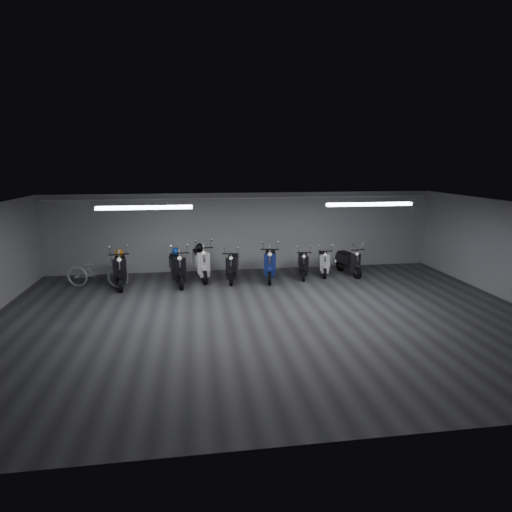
{
  "coord_description": "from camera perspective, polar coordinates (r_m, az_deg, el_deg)",
  "views": [
    {
      "loc": [
        -1.75,
        -10.1,
        3.89
      ],
      "look_at": [
        0.08,
        2.5,
        1.05
      ],
      "focal_mm": 29.86,
      "sensor_mm": 36.0,
      "label": 1
    }
  ],
  "objects": [
    {
      "name": "scooter_1",
      "position": [
        13.82,
        -10.5,
        -0.89
      ],
      "size": [
        0.97,
        2.02,
        1.44
      ],
      "primitive_type": null,
      "rotation": [
        0.0,
        0.0,
        0.18
      ],
      "color": "black",
      "rests_on": "floor"
    },
    {
      "name": "scooter_5",
      "position": [
        14.58,
        6.33,
        -0.53
      ],
      "size": [
        0.86,
        1.7,
        1.21
      ],
      "primitive_type": null,
      "rotation": [
        0.0,
        0.0,
        -0.21
      ],
      "color": "black",
      "rests_on": "floor"
    },
    {
      "name": "floor",
      "position": [
        10.97,
        1.49,
        -8.24
      ],
      "size": [
        14.0,
        10.0,
        0.01
      ],
      "primitive_type": "cube",
      "color": "#363639",
      "rests_on": "ground"
    },
    {
      "name": "fluor_strip_left",
      "position": [
        11.23,
        -14.69,
        6.29
      ],
      "size": [
        2.4,
        0.18,
        0.08
      ],
      "primitive_type": "cube",
      "color": "white",
      "rests_on": "ceiling"
    },
    {
      "name": "helmet_2",
      "position": [
        14.24,
        -17.88,
        0.39
      ],
      "size": [
        0.26,
        0.26,
        0.26
      ],
      "primitive_type": "sphere",
      "color": "#BE690B",
      "rests_on": "scooter_0"
    },
    {
      "name": "conduit",
      "position": [
        15.17,
        -1.62,
        7.77
      ],
      "size": [
        13.6,
        0.05,
        0.05
      ],
      "primitive_type": "cylinder",
      "rotation": [
        0.0,
        1.57,
        0.0
      ],
      "color": "white",
      "rests_on": "back_wall"
    },
    {
      "name": "back_wall",
      "position": [
        15.41,
        -1.63,
        3.27
      ],
      "size": [
        14.0,
        0.01,
        2.8
      ],
      "primitive_type": "cube",
      "color": "#AAAAAC",
      "rests_on": "ground"
    },
    {
      "name": "scooter_3",
      "position": [
        14.04,
        -3.19,
        -0.79
      ],
      "size": [
        0.87,
        1.82,
        1.3
      ],
      "primitive_type": null,
      "rotation": [
        0.0,
        0.0,
        -0.17
      ],
      "color": "black",
      "rests_on": "floor"
    },
    {
      "name": "scooter_9",
      "position": [
        15.12,
        12.36,
        -0.21
      ],
      "size": [
        0.87,
        1.74,
        1.24
      ],
      "primitive_type": null,
      "rotation": [
        0.0,
        0.0,
        0.2
      ],
      "color": "black",
      "rests_on": "floor"
    },
    {
      "name": "front_wall",
      "position": [
        5.94,
        9.94,
        -12.44
      ],
      "size": [
        14.0,
        0.01,
        2.8
      ],
      "primitive_type": "cube",
      "color": "#AAAAAC",
      "rests_on": "ground"
    },
    {
      "name": "scooter_0",
      "position": [
        14.04,
        -17.79,
        -1.05
      ],
      "size": [
        0.96,
        2.04,
        1.46
      ],
      "primitive_type": null,
      "rotation": [
        0.0,
        0.0,
        0.16
      ],
      "color": "black",
      "rests_on": "floor"
    },
    {
      "name": "scooter_6",
      "position": [
        14.99,
        9.07,
        -0.3
      ],
      "size": [
        0.85,
        1.67,
        1.19
      ],
      "primitive_type": null,
      "rotation": [
        0.0,
        0.0,
        -0.21
      ],
      "color": "silver",
      "rests_on": "floor"
    },
    {
      "name": "ceiling",
      "position": [
        10.31,
        1.57,
        6.53
      ],
      "size": [
        14.0,
        10.0,
        0.01
      ],
      "primitive_type": "cube",
      "color": "slate",
      "rests_on": "ground"
    },
    {
      "name": "fluor_strip_right",
      "position": [
        12.13,
        14.95,
        6.71
      ],
      "size": [
        2.4,
        0.18,
        0.08
      ],
      "primitive_type": "cube",
      "color": "white",
      "rests_on": "ceiling"
    },
    {
      "name": "helmet_1",
      "position": [
        14.53,
        -7.62,
        1.2
      ],
      "size": [
        0.26,
        0.26,
        0.26
      ],
      "primitive_type": "sphere",
      "color": "black",
      "rests_on": "scooter_2"
    },
    {
      "name": "scooter_4",
      "position": [
        14.18,
        1.91,
        -0.35
      ],
      "size": [
        1.01,
        2.03,
        1.44
      ],
      "primitive_type": null,
      "rotation": [
        0.0,
        0.0,
        -0.2
      ],
      "color": "navy",
      "rests_on": "floor"
    },
    {
      "name": "scooter_2",
      "position": [
        14.33,
        -7.41,
        -0.21
      ],
      "size": [
        0.96,
        2.08,
        1.49
      ],
      "primitive_type": null,
      "rotation": [
        0.0,
        0.0,
        0.15
      ],
      "color": "white",
      "rests_on": "floor"
    },
    {
      "name": "bicycle",
      "position": [
        14.22,
        -20.54,
        -1.46
      ],
      "size": [
        2.08,
        1.12,
        1.28
      ],
      "primitive_type": "imported",
      "rotation": [
        0.0,
        0.0,
        1.34
      ],
      "color": "silver",
      "rests_on": "floor"
    },
    {
      "name": "helmet_0",
      "position": [
        14.02,
        -10.7,
        0.58
      ],
      "size": [
        0.28,
        0.28,
        0.28
      ],
      "primitive_type": "sphere",
      "color": "navy",
      "rests_on": "scooter_1"
    }
  ]
}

